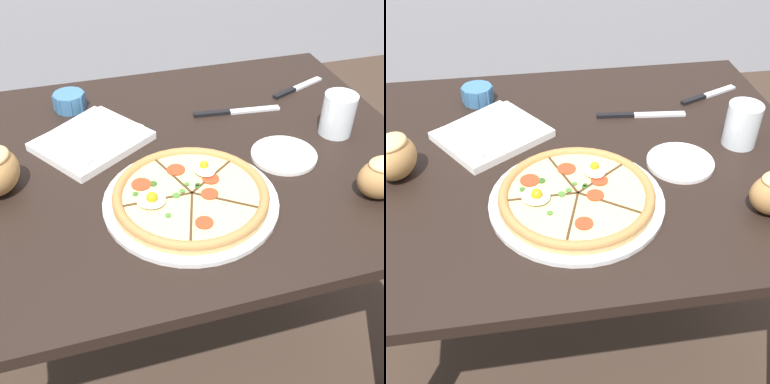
% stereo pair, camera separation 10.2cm
% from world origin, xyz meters
% --- Properties ---
extents(ground_plane, '(12.00, 12.00, 0.00)m').
position_xyz_m(ground_plane, '(0.00, 0.00, 0.00)').
color(ground_plane, '#3D2D23').
extents(dining_table, '(1.23, 0.93, 0.74)m').
position_xyz_m(dining_table, '(0.00, 0.00, 0.64)').
color(dining_table, black).
rests_on(dining_table, ground_plane).
extents(pizza, '(0.38, 0.38, 0.05)m').
position_xyz_m(pizza, '(0.00, -0.18, 0.76)').
color(pizza, white).
rests_on(pizza, dining_table).
extents(ramekin_bowl, '(0.09, 0.09, 0.05)m').
position_xyz_m(ramekin_bowl, '(-0.21, 0.30, 0.76)').
color(ramekin_bowl, teal).
rests_on(ramekin_bowl, dining_table).
extents(napkin_folded, '(0.32, 0.31, 0.04)m').
position_xyz_m(napkin_folded, '(-0.18, 0.10, 0.75)').
color(napkin_folded, white).
rests_on(napkin_folded, dining_table).
extents(bread_piece_near, '(0.12, 0.14, 0.10)m').
position_xyz_m(bread_piece_near, '(-0.39, -0.02, 0.79)').
color(bread_piece_near, '#B27F47').
rests_on(bread_piece_near, dining_table).
extents(knife_main, '(0.19, 0.09, 0.01)m').
position_xyz_m(knife_main, '(0.45, 0.23, 0.74)').
color(knife_main, silver).
rests_on(knife_main, dining_table).
extents(knife_spare, '(0.25, 0.04, 0.01)m').
position_xyz_m(knife_spare, '(0.23, 0.15, 0.74)').
color(knife_spare, silver).
rests_on(knife_spare, dining_table).
extents(water_glass, '(0.08, 0.08, 0.11)m').
position_xyz_m(water_glass, '(0.44, -0.02, 0.79)').
color(water_glass, white).
rests_on(water_glass, dining_table).
extents(side_saucer, '(0.16, 0.16, 0.01)m').
position_xyz_m(side_saucer, '(0.27, -0.08, 0.74)').
color(side_saucer, white).
rests_on(side_saucer, dining_table).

